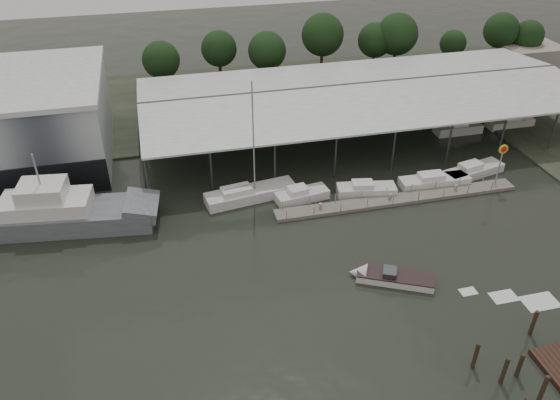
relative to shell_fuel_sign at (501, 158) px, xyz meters
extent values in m
plane|color=black|center=(-27.00, -9.99, -3.93)|extent=(200.00, 200.00, 0.00)
cube|color=#3D4433|center=(-27.00, 32.01, -3.83)|extent=(140.00, 30.00, 0.30)
cube|color=#A7ADB1|center=(-55.00, 20.01, 1.07)|extent=(24.00, 20.00, 10.00)
cube|color=#313437|center=(-10.00, 18.01, 2.84)|extent=(58.00, 0.40, 0.30)
cylinder|color=#313437|center=(-39.00, 6.51, -1.18)|extent=(0.24, 0.24, 5.50)
cylinder|color=#313437|center=(-39.00, 29.51, -1.18)|extent=(0.24, 0.24, 5.50)
cylinder|color=#313437|center=(19.00, 29.51, -1.18)|extent=(0.24, 0.24, 5.50)
cube|color=slate|center=(-12.00, 0.01, -3.73)|extent=(28.00, 2.00, 0.40)
cylinder|color=gray|center=(-25.00, -0.89, -3.13)|extent=(0.10, 0.10, 1.20)
cylinder|color=gray|center=(1.00, 0.91, -3.13)|extent=(0.10, 0.10, 1.20)
cube|color=gray|center=(-13.00, 0.01, -3.23)|extent=(0.30, 0.30, 0.70)
cylinder|color=gray|center=(0.00, 0.01, -1.43)|extent=(0.16, 0.16, 5.00)
cylinder|color=yellow|center=(0.00, 0.01, 1.07)|extent=(1.10, 0.12, 1.10)
cylinder|color=red|center=(0.00, -0.06, 1.07)|extent=(0.70, 0.05, 0.70)
cube|color=gray|center=(28.00, 35.01, -1.93)|extent=(10.00, 8.00, 4.00)
cube|color=slate|center=(-47.77, 3.80, -3.03)|extent=(19.24, 7.38, 2.40)
cube|color=slate|center=(-39.58, 2.77, -2.03)|extent=(4.13, 5.29, 1.88)
cube|color=silver|center=(-48.89, 3.94, -1.24)|extent=(9.27, 5.29, 1.80)
cube|color=silver|center=(-48.89, 3.94, 0.47)|extent=(4.92, 4.14, 1.61)
cylinder|color=gray|center=(-48.89, 3.94, 2.87)|extent=(0.18, 0.18, 3.50)
cube|color=silver|center=(-27.78, 4.34, -3.43)|extent=(10.50, 4.14, 1.40)
cube|color=silver|center=(-29.40, 4.09, -2.53)|extent=(3.51, 2.28, 0.80)
cylinder|color=gray|center=(-27.28, 4.42, 3.45)|extent=(0.16, 0.16, 12.71)
cylinder|color=gray|center=(-29.10, 4.13, -2.03)|extent=(3.48, 0.66, 0.12)
cube|color=silver|center=(-17.72, -12.30, -3.58)|extent=(7.06, 4.82, 0.90)
cone|color=silver|center=(-20.75, -10.82, -3.58)|extent=(2.32, 2.50, 2.00)
cube|color=black|center=(-17.72, -12.30, -3.18)|extent=(7.09, 4.88, 0.12)
cube|color=#313437|center=(-18.21, -12.06, -2.93)|extent=(1.69, 1.79, 0.50)
cube|color=silver|center=(-11.93, -15.14, -3.91)|extent=(2.30, 1.50, 0.04)
cube|color=silver|center=(-9.24, -16.46, -3.91)|extent=(3.10, 2.00, 0.04)
cube|color=silver|center=(-6.54, -17.78, -3.91)|extent=(3.90, 2.50, 0.04)
cube|color=silver|center=(-22.28, 2.81, -3.43)|extent=(6.21, 3.06, 1.10)
cube|color=silver|center=(-22.78, 2.81, -2.63)|extent=(2.30, 1.90, 0.70)
cube|color=silver|center=(-14.91, 2.20, -3.43)|extent=(6.89, 3.34, 1.10)
cube|color=silver|center=(-15.41, 2.20, -2.63)|extent=(2.56, 1.99, 0.70)
cube|color=silver|center=(-6.57, 2.09, -3.43)|extent=(8.26, 2.48, 1.10)
cube|color=silver|center=(-7.07, 2.09, -2.63)|extent=(2.92, 1.71, 0.70)
cube|color=silver|center=(-0.91, 3.17, -3.43)|extent=(8.13, 3.93, 1.10)
cube|color=silver|center=(-1.41, 3.17, -2.63)|extent=(3.04, 2.19, 0.70)
cylinder|color=#382C1C|center=(-13.15, -24.22, -3.08)|extent=(0.32, 0.32, 2.90)
cylinder|color=#382C1C|center=(-13.19, -26.78, -2.72)|extent=(0.32, 0.32, 3.60)
cylinder|color=#382C1C|center=(-14.63, -24.48, -2.94)|extent=(0.32, 0.32, 3.18)
cylinder|color=#382C1C|center=(-15.88, -22.69, -2.98)|extent=(0.32, 0.32, 3.09)
cylinder|color=#382C1C|center=(-9.64, -20.79, -2.98)|extent=(0.32, 0.32, 3.08)
cylinder|color=#2F1F15|center=(-35.21, 36.95, -1.89)|extent=(0.50, 0.50, 4.08)
sphere|color=#1D3A18|center=(-35.21, 36.95, 1.79)|extent=(5.71, 5.71, 5.71)
cylinder|color=#2F1F15|center=(-25.85, 40.25, -1.88)|extent=(0.50, 0.50, 4.10)
sphere|color=#1D3A18|center=(-25.85, 40.25, 1.81)|extent=(5.74, 5.74, 5.74)
cylinder|color=#2F1F15|center=(-18.73, 36.59, -1.78)|extent=(0.50, 0.50, 4.29)
sphere|color=#1D3A18|center=(-18.73, 36.59, 2.08)|extent=(6.00, 6.00, 6.00)
cylinder|color=#2F1F15|center=(-8.66, 39.65, -1.44)|extent=(0.50, 0.50, 4.97)
sphere|color=#1D3A18|center=(-8.66, 39.65, 3.03)|extent=(6.96, 6.96, 6.96)
cylinder|color=#2F1F15|center=(0.22, 38.47, -1.86)|extent=(0.50, 0.50, 4.14)
sphere|color=#1D3A18|center=(0.22, 38.47, 1.87)|extent=(5.80, 5.80, 5.80)
cylinder|color=#2F1F15|center=(3.52, 37.27, -1.47)|extent=(0.50, 0.50, 4.91)
sphere|color=#1D3A18|center=(3.52, 37.27, 2.95)|extent=(6.88, 6.88, 6.88)
cylinder|color=#2F1F15|center=(14.32, 37.60, -2.32)|extent=(0.50, 0.50, 3.21)
sphere|color=#1D3A18|center=(14.32, 37.60, 0.57)|extent=(4.50, 4.50, 4.50)
cylinder|color=#2F1F15|center=(23.41, 37.81, -1.77)|extent=(0.50, 0.50, 4.32)
sphere|color=#1D3A18|center=(23.41, 37.81, 2.12)|extent=(6.05, 6.05, 6.05)
cylinder|color=#2F1F15|center=(27.81, 36.11, -2.03)|extent=(0.50, 0.50, 3.79)
sphere|color=#1D3A18|center=(27.81, 36.11, 1.37)|extent=(5.30, 5.30, 5.30)
camera|label=1|loc=(-36.64, -46.21, 29.38)|focal=35.00mm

